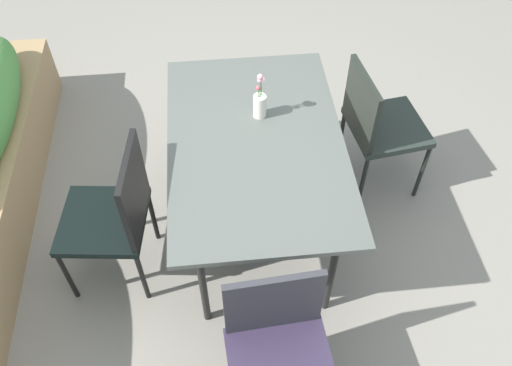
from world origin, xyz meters
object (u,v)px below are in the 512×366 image
(chair_far_side, at_px, (116,212))
(chair_end_left, at_px, (279,349))
(chair_near_right, at_px, (377,122))
(flower_vase, at_px, (260,101))
(dining_table, at_px, (256,148))

(chair_far_side, distance_m, chair_end_left, 1.12)
(chair_near_right, height_order, chair_far_side, chair_far_side)
(chair_end_left, relative_size, flower_vase, 3.09)
(chair_far_side, distance_m, flower_vase, 0.97)
(chair_end_left, bearing_deg, dining_table, -94.08)
(dining_table, xyz_separation_m, chair_end_left, (-1.03, 0.01, -0.21))
(dining_table, bearing_deg, chair_far_side, 105.05)
(dining_table, distance_m, chair_far_side, 0.82)
(chair_far_side, relative_size, chair_end_left, 1.07)
(chair_near_right, distance_m, flower_vase, 0.82)
(dining_table, relative_size, chair_far_side, 1.53)
(flower_vase, bearing_deg, chair_far_side, 116.58)
(dining_table, height_order, flower_vase, flower_vase)
(dining_table, relative_size, flower_vase, 5.05)
(chair_far_side, height_order, flower_vase, flower_vase)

